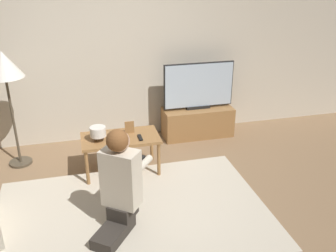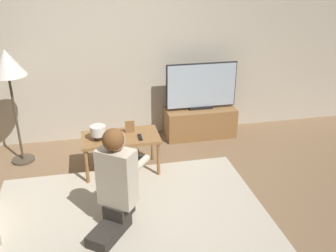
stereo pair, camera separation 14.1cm
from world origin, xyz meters
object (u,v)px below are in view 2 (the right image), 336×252
at_px(coffee_table, 121,140).
at_px(person_kneeling, 116,180).
at_px(tv, 201,86).
at_px(floor_lamp, 7,68).
at_px(table_lamp, 98,131).

relative_size(coffee_table, person_kneeling, 0.89).
bearing_deg(tv, coffee_table, -147.49).
relative_size(tv, coffee_table, 1.11).
bearing_deg(coffee_table, tv, 32.51).
height_order(tv, floor_lamp, floor_lamp).
distance_m(tv, person_kneeling, 2.27).
bearing_deg(coffee_table, person_kneeling, -97.57).
distance_m(floor_lamp, person_kneeling, 2.02).
height_order(floor_lamp, table_lamp, floor_lamp).
bearing_deg(floor_lamp, tv, 5.95).
bearing_deg(person_kneeling, coffee_table, -60.82).
xyz_separation_m(tv, floor_lamp, (-2.43, -0.25, 0.46)).
distance_m(tv, coffee_table, 1.48).
relative_size(coffee_table, table_lamp, 5.03).
bearing_deg(tv, floor_lamp, -174.05).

